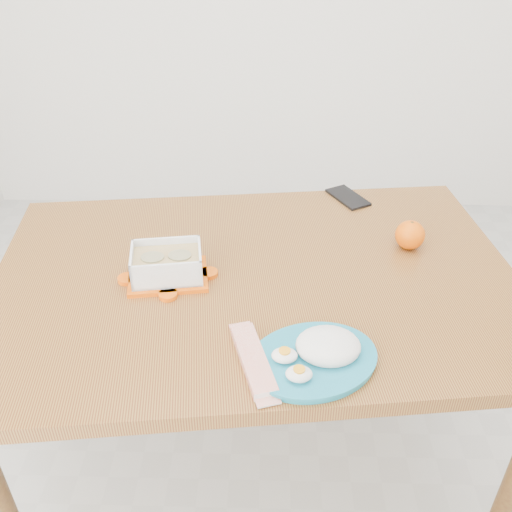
{
  "coord_description": "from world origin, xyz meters",
  "views": [
    {
      "loc": [
        -0.18,
        -1.21,
        1.61
      ],
      "look_at": [
        -0.21,
        -0.01,
        0.81
      ],
      "focal_mm": 40.0,
      "sensor_mm": 36.0,
      "label": 1
    }
  ],
  "objects_px": {
    "dining_table": "(256,301)",
    "rice_plate": "(318,353)",
    "food_container": "(167,265)",
    "smartphone": "(348,197)",
    "orange_fruit": "(410,235)"
  },
  "relations": [
    {
      "from": "dining_table",
      "to": "rice_plate",
      "type": "xyz_separation_m",
      "value": [
        0.14,
        -0.31,
        0.11
      ]
    },
    {
      "from": "food_container",
      "to": "smartphone",
      "type": "relative_size",
      "value": 1.47
    },
    {
      "from": "dining_table",
      "to": "smartphone",
      "type": "xyz_separation_m",
      "value": [
        0.28,
        0.42,
        0.09
      ]
    },
    {
      "from": "orange_fruit",
      "to": "smartphone",
      "type": "distance_m",
      "value": 0.31
    },
    {
      "from": "food_container",
      "to": "rice_plate",
      "type": "height_order",
      "value": "food_container"
    },
    {
      "from": "smartphone",
      "to": "dining_table",
      "type": "bearing_deg",
      "value": -153.11
    },
    {
      "from": "rice_plate",
      "to": "smartphone",
      "type": "relative_size",
      "value": 2.45
    },
    {
      "from": "dining_table",
      "to": "food_container",
      "type": "relative_size",
      "value": 6.59
    },
    {
      "from": "food_container",
      "to": "rice_plate",
      "type": "relative_size",
      "value": 0.6
    },
    {
      "from": "dining_table",
      "to": "rice_plate",
      "type": "relative_size",
      "value": 3.96
    },
    {
      "from": "food_container",
      "to": "orange_fruit",
      "type": "relative_size",
      "value": 2.72
    },
    {
      "from": "food_container",
      "to": "rice_plate",
      "type": "xyz_separation_m",
      "value": [
        0.36,
        -0.29,
        -0.02
      ]
    },
    {
      "from": "smartphone",
      "to": "orange_fruit",
      "type": "bearing_deg",
      "value": -93.72
    },
    {
      "from": "food_container",
      "to": "orange_fruit",
      "type": "distance_m",
      "value": 0.66
    },
    {
      "from": "food_container",
      "to": "orange_fruit",
      "type": "height_order",
      "value": "food_container"
    }
  ]
}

